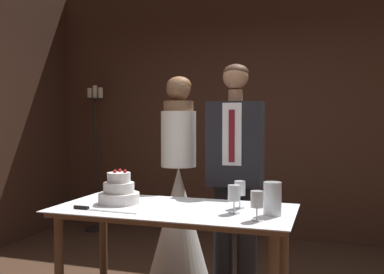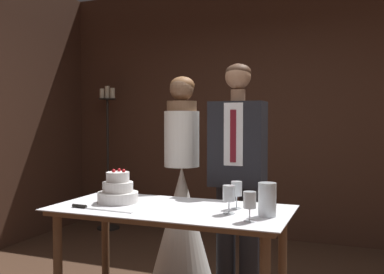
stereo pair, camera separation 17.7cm
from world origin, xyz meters
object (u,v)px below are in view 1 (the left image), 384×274
Objects in this scene: bride at (179,212)px; wine_glass_near at (240,190)px; candle_stand at (96,156)px; groom at (235,169)px; wine_glass_middle at (234,195)px; tiered_cake at (119,191)px; wine_glass_far at (257,201)px; hurricane_candle at (272,199)px; cake_table at (174,224)px; cake_knife at (93,209)px.

wine_glass_near is at bearing -45.08° from bride.
candle_stand is (-2.22, 2.05, -0.01)m from wine_glass_near.
wine_glass_middle is at bearing -78.47° from groom.
tiered_cake is at bearing 175.31° from wine_glass_middle.
wine_glass_far is at bearing -42.21° from wine_glass_middle.
wine_glass_near is 0.89× the size of hurricane_candle.
cake_table is 5.56× the size of tiered_cake.
hurricane_candle is at bearing -32.74° from wine_glass_near.
wine_glass_middle is 0.09× the size of groom.
tiered_cake is at bearing -130.99° from groom.
candle_stand reaches higher than tiered_cake.
groom is 2.50m from candle_stand.
wine_glass_far reaches higher than cake_knife.
wine_glass_middle is 0.09× the size of candle_stand.
wine_glass_near is (0.83, 0.33, 0.11)m from cake_knife.
wine_glass_near is 0.09× the size of groom.
hurricane_candle is (0.22, 0.01, -0.02)m from wine_glass_middle.
wine_glass_far is 3.34m from candle_stand.
candle_stand is at bearing 138.14° from bride.
wine_glass_middle is (0.83, 0.18, 0.10)m from cake_knife.
bride is at bearing 134.92° from wine_glass_near.
wine_glass_middle is at bearing 137.79° from wine_glass_far.
groom is (0.62, 0.71, 0.09)m from tiered_cake.
candle_stand is at bearing 145.19° from groom.
candle_stand reaches higher than cake_knife.
tiered_cake is 1.65× the size of wine_glass_far.
hurricane_candle reaches higher than wine_glass_far.
wine_glass_middle is 0.10× the size of bride.
hurricane_candle is (0.06, 0.16, -0.02)m from wine_glass_far.
cake_table is 0.87× the size of bride.
hurricane_candle is 0.86m from groom.
bride is at bearing 107.44° from cake_table.
wine_glass_near is (0.78, 0.09, 0.04)m from tiered_cake.
wine_glass_near is 3.02m from candle_stand.
tiered_cake reaches higher than wine_glass_near.
wine_glass_near is at bearing 88.78° from wine_glass_middle.
wine_glass_near is at bearing 15.52° from cake_table.
hurricane_candle is at bearing 68.00° from wine_glass_far.
wine_glass_near is at bearing 147.26° from hurricane_candle.
wine_glass_far is at bearing 4.83° from cake_knife.
wine_glass_middle is at bearing -4.69° from tiered_cake.
cake_table is at bearing -72.56° from bride.
wine_glass_near is 1.05× the size of wine_glass_far.
candle_stand reaches higher than wine_glass_far.
groom is 1.00× the size of candle_stand.
cake_knife is 0.90m from wine_glass_near.
groom is (-0.16, 0.62, 0.06)m from wine_glass_near.
cake_knife is 1.07m from hurricane_candle.
wine_glass_middle reaches higher than cake_knife.
cake_knife is 0.25× the size of bride.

